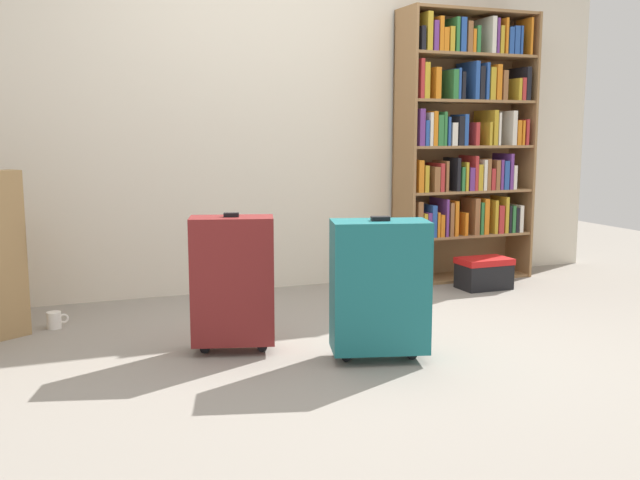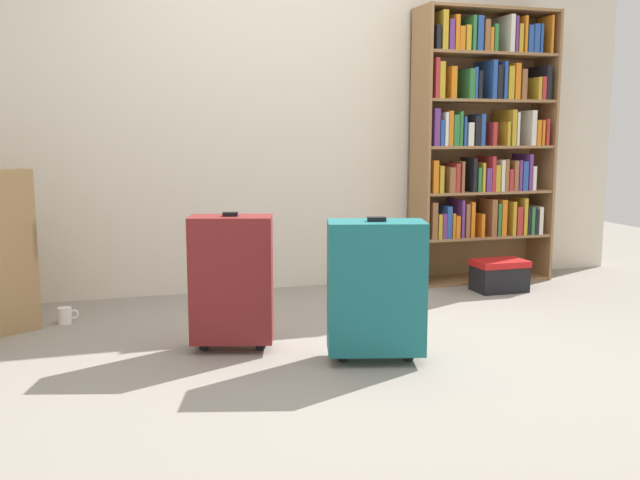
{
  "view_description": "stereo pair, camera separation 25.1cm",
  "coord_description": "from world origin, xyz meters",
  "px_view_note": "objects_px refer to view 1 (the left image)",
  "views": [
    {
      "loc": [
        -1.49,
        -3.2,
        1.1
      ],
      "look_at": [
        -0.16,
        0.21,
        0.55
      ],
      "focal_mm": 40.46,
      "sensor_mm": 36.0,
      "label": 1
    },
    {
      "loc": [
        -1.25,
        -3.29,
        1.1
      ],
      "look_at": [
        -0.16,
        0.21,
        0.55
      ],
      "focal_mm": 40.46,
      "sensor_mm": 36.0,
      "label": 2
    }
  ],
  "objects_px": {
    "suitcase_dark_red": "(233,280)",
    "bookshelf": "(463,138)",
    "mug": "(55,320)",
    "storage_box": "(484,272)",
    "suitcase_teal": "(380,286)"
  },
  "relations": [
    {
      "from": "bookshelf",
      "to": "suitcase_dark_red",
      "type": "height_order",
      "value": "bookshelf"
    },
    {
      "from": "bookshelf",
      "to": "suitcase_teal",
      "type": "relative_size",
      "value": 2.79
    },
    {
      "from": "mug",
      "to": "suitcase_dark_red",
      "type": "relative_size",
      "value": 0.17
    },
    {
      "from": "bookshelf",
      "to": "suitcase_teal",
      "type": "bearing_deg",
      "value": -132.61
    },
    {
      "from": "suitcase_dark_red",
      "to": "bookshelf",
      "type": "bearing_deg",
      "value": 29.76
    },
    {
      "from": "mug",
      "to": "suitcase_dark_red",
      "type": "bearing_deg",
      "value": -43.4
    },
    {
      "from": "storage_box",
      "to": "suitcase_teal",
      "type": "relative_size",
      "value": 0.51
    },
    {
      "from": "storage_box",
      "to": "suitcase_dark_red",
      "type": "relative_size",
      "value": 0.51
    },
    {
      "from": "storage_box",
      "to": "suitcase_dark_red",
      "type": "height_order",
      "value": "suitcase_dark_red"
    },
    {
      "from": "bookshelf",
      "to": "suitcase_dark_red",
      "type": "bearing_deg",
      "value": -150.24
    },
    {
      "from": "bookshelf",
      "to": "mug",
      "type": "height_order",
      "value": "bookshelf"
    },
    {
      "from": "mug",
      "to": "suitcase_teal",
      "type": "xyz_separation_m",
      "value": [
        1.46,
        -1.17,
        0.32
      ]
    },
    {
      "from": "mug",
      "to": "bookshelf",
      "type": "bearing_deg",
      "value": 7.68
    },
    {
      "from": "suitcase_teal",
      "to": "mug",
      "type": "bearing_deg",
      "value": 141.35
    },
    {
      "from": "suitcase_dark_red",
      "to": "storage_box",
      "type": "bearing_deg",
      "value": 21.54
    }
  ]
}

